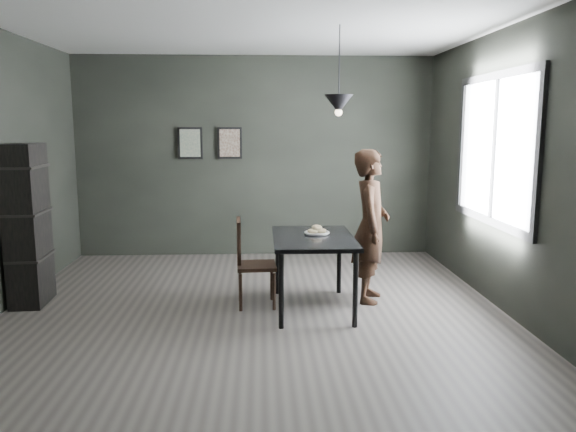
{
  "coord_description": "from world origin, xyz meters",
  "views": [
    {
      "loc": [
        0.09,
        -5.47,
        1.84
      ],
      "look_at": [
        0.35,
        0.05,
        0.95
      ],
      "focal_mm": 35.0,
      "sensor_mm": 36.0,
      "label": 1
    }
  ],
  "objects_px": {
    "cafe_table": "(313,244)",
    "shelf_unit": "(27,225)",
    "white_plate": "(317,233)",
    "wood_chair": "(248,257)",
    "pendant_lamp": "(339,104)",
    "woman": "(371,226)"
  },
  "relations": [
    {
      "from": "cafe_table",
      "to": "shelf_unit",
      "type": "relative_size",
      "value": 0.72
    },
    {
      "from": "white_plate",
      "to": "cafe_table",
      "type": "bearing_deg",
      "value": -111.56
    },
    {
      "from": "wood_chair",
      "to": "shelf_unit",
      "type": "bearing_deg",
      "value": 172.21
    },
    {
      "from": "pendant_lamp",
      "to": "white_plate",
      "type": "bearing_deg",
      "value": 173.0
    },
    {
      "from": "white_plate",
      "to": "wood_chair",
      "type": "bearing_deg",
      "value": 179.11
    },
    {
      "from": "white_plate",
      "to": "wood_chair",
      "type": "xyz_separation_m",
      "value": [
        -0.7,
        0.01,
        -0.24
      ]
    },
    {
      "from": "wood_chair",
      "to": "shelf_unit",
      "type": "xyz_separation_m",
      "value": [
        -2.27,
        0.19,
        0.32
      ]
    },
    {
      "from": "wood_chair",
      "to": "shelf_unit",
      "type": "relative_size",
      "value": 0.54
    },
    {
      "from": "wood_chair",
      "to": "woman",
      "type": "bearing_deg",
      "value": 2.96
    },
    {
      "from": "white_plate",
      "to": "shelf_unit",
      "type": "relative_size",
      "value": 0.14
    },
    {
      "from": "woman",
      "to": "pendant_lamp",
      "type": "distance_m",
      "value": 1.32
    },
    {
      "from": "white_plate",
      "to": "shelf_unit",
      "type": "bearing_deg",
      "value": 176.06
    },
    {
      "from": "cafe_table",
      "to": "shelf_unit",
      "type": "xyz_separation_m",
      "value": [
        -2.92,
        0.33,
        0.16
      ]
    },
    {
      "from": "woman",
      "to": "shelf_unit",
      "type": "distance_m",
      "value": 3.55
    },
    {
      "from": "shelf_unit",
      "to": "pendant_lamp",
      "type": "height_order",
      "value": "pendant_lamp"
    },
    {
      "from": "cafe_table",
      "to": "shelf_unit",
      "type": "bearing_deg",
      "value": 173.57
    },
    {
      "from": "cafe_table",
      "to": "shelf_unit",
      "type": "height_order",
      "value": "shelf_unit"
    },
    {
      "from": "cafe_table",
      "to": "wood_chair",
      "type": "bearing_deg",
      "value": 168.23
    },
    {
      "from": "white_plate",
      "to": "wood_chair",
      "type": "distance_m",
      "value": 0.74
    },
    {
      "from": "white_plate",
      "to": "woman",
      "type": "relative_size",
      "value": 0.14
    },
    {
      "from": "wood_chair",
      "to": "pendant_lamp",
      "type": "relative_size",
      "value": 1.05
    },
    {
      "from": "woman",
      "to": "pendant_lamp",
      "type": "xyz_separation_m",
      "value": [
        -0.38,
        -0.17,
        1.25
      ]
    }
  ]
}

